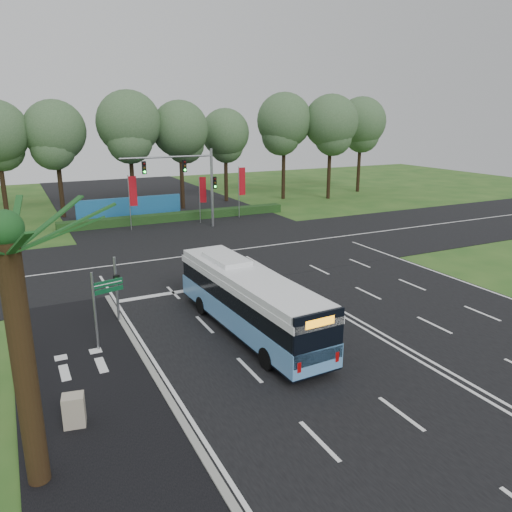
# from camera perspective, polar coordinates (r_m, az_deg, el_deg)

# --- Properties ---
(ground) EXTENTS (120.00, 120.00, 0.00)m
(ground) POSITION_cam_1_polar(r_m,az_deg,el_deg) (27.28, 7.22, -5.38)
(ground) COLOR #25511B
(ground) RESTS_ON ground
(road_main) EXTENTS (20.00, 120.00, 0.04)m
(road_main) POSITION_cam_1_polar(r_m,az_deg,el_deg) (27.27, 7.22, -5.34)
(road_main) COLOR black
(road_main) RESTS_ON ground
(road_cross) EXTENTS (120.00, 14.00, 0.05)m
(road_cross) POSITION_cam_1_polar(r_m,az_deg,el_deg) (37.32, -2.97, 0.60)
(road_cross) COLOR black
(road_cross) RESTS_ON ground
(bike_path) EXTENTS (5.00, 18.00, 0.06)m
(bike_path) POSITION_cam_1_polar(r_m,az_deg,el_deg) (20.61, -18.73, -13.39)
(bike_path) COLOR black
(bike_path) RESTS_ON ground
(kerb_strip) EXTENTS (0.25, 18.00, 0.12)m
(kerb_strip) POSITION_cam_1_polar(r_m,az_deg,el_deg) (20.94, -12.10, -12.28)
(kerb_strip) COLOR gray
(kerb_strip) RESTS_ON ground
(city_bus) EXTENTS (2.77, 11.03, 3.14)m
(city_bus) POSITION_cam_1_polar(r_m,az_deg,el_deg) (22.98, -0.81, -5.15)
(city_bus) COLOR #5A96D1
(city_bus) RESTS_ON ground
(pedestrian_signal) EXTENTS (0.30, 0.41, 3.31)m
(pedestrian_signal) POSITION_cam_1_polar(r_m,az_deg,el_deg) (24.98, -15.63, -3.45)
(pedestrian_signal) COLOR gray
(pedestrian_signal) RESTS_ON ground
(street_sign) EXTENTS (1.35, 0.40, 3.54)m
(street_sign) POSITION_cam_1_polar(r_m,az_deg,el_deg) (22.19, -17.26, -4.79)
(street_sign) COLOR gray
(street_sign) RESTS_ON ground
(utility_cabinet) EXTENTS (0.77, 0.68, 1.13)m
(utility_cabinet) POSITION_cam_1_polar(r_m,az_deg,el_deg) (17.89, -20.08, -16.32)
(utility_cabinet) COLOR #AB9E89
(utility_cabinet) RESTS_ON ground
(banner_flag_left) EXTENTS (0.71, 0.19, 4.85)m
(banner_flag_left) POSITION_cam_1_polar(r_m,az_deg,el_deg) (44.90, -13.98, 6.82)
(banner_flag_left) COLOR gray
(banner_flag_left) RESTS_ON ground
(banner_flag_mid) EXTENTS (0.61, 0.30, 4.43)m
(banner_flag_mid) POSITION_cam_1_polar(r_m,az_deg,el_deg) (46.79, -6.19, 7.22)
(banner_flag_mid) COLOR gray
(banner_flag_mid) RESTS_ON ground
(banner_flag_right) EXTENTS (0.74, 0.09, 5.03)m
(banner_flag_right) POSITION_cam_1_polar(r_m,az_deg,el_deg) (49.21, -1.70, 8.15)
(banner_flag_right) COLOR gray
(banner_flag_right) RESTS_ON ground
(palm_tree) EXTENTS (3.20, 3.20, 7.65)m
(palm_tree) POSITION_cam_1_polar(r_m,az_deg,el_deg) (13.49, -26.41, -0.26)
(palm_tree) COLOR #382614
(palm_tree) RESTS_ON ground
(traffic_light_gantry) EXTENTS (8.41, 0.28, 7.00)m
(traffic_light_gantry) POSITION_cam_1_polar(r_m,az_deg,el_deg) (44.32, -7.27, 9.02)
(traffic_light_gantry) COLOR gray
(traffic_light_gantry) RESTS_ON ground
(hedge) EXTENTS (22.00, 1.20, 0.80)m
(hedge) POSITION_cam_1_polar(r_m,az_deg,el_deg) (48.67, -8.90, 4.47)
(hedge) COLOR #153312
(hedge) RESTS_ON ground
(blue_hoarding) EXTENTS (10.00, 0.30, 2.20)m
(blue_hoarding) POSITION_cam_1_polar(r_m,az_deg,el_deg) (49.92, -14.21, 5.28)
(blue_hoarding) COLOR #1B5D95
(blue_hoarding) RESTS_ON ground
(eucalyptus_row) EXTENTS (54.45, 9.61, 12.42)m
(eucalyptus_row) POSITION_cam_1_polar(r_m,az_deg,el_deg) (55.41, -6.66, 14.47)
(eucalyptus_row) COLOR black
(eucalyptus_row) RESTS_ON ground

